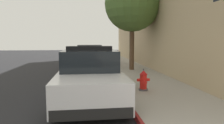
# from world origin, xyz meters

# --- Properties ---
(ground_plane) EXTENTS (27.90, 60.00, 0.20)m
(ground_plane) POSITION_xyz_m (-4.62, 10.00, -0.10)
(ground_plane) COLOR #232326
(sidewalk_pavement) EXTENTS (2.76, 60.00, 0.13)m
(sidewalk_pavement) POSITION_xyz_m (1.38, 10.00, 0.07)
(sidewalk_pavement) COLOR #9E9991
(sidewalk_pavement) RESTS_ON ground
(curb_painted_edge) EXTENTS (0.08, 60.00, 0.13)m
(curb_painted_edge) POSITION_xyz_m (-0.04, 10.00, 0.07)
(curb_painted_edge) COLOR maroon
(curb_painted_edge) RESTS_ON ground
(storefront_building) EXTENTS (5.43, 24.61, 6.91)m
(storefront_building) POSITION_xyz_m (5.36, 11.40, 3.46)
(storefront_building) COLOR tan
(storefront_building) RESTS_ON ground
(police_cruiser) EXTENTS (1.94, 4.84, 1.68)m
(police_cruiser) POSITION_xyz_m (-1.09, 5.78, 0.74)
(police_cruiser) COLOR white
(police_cruiser) RESTS_ON ground
(parked_car_silver_ahead) EXTENTS (1.94, 4.84, 1.56)m
(parked_car_silver_ahead) POSITION_xyz_m (-0.96, 13.91, 0.74)
(parked_car_silver_ahead) COLOR maroon
(parked_car_silver_ahead) RESTS_ON ground
(fire_hydrant) EXTENTS (0.44, 0.40, 0.76)m
(fire_hydrant) POSITION_xyz_m (0.76, 5.91, 0.48)
(fire_hydrant) COLOR #4C4C51
(fire_hydrant) RESTS_ON sidewalk_pavement
(street_tree) EXTENTS (3.21, 3.21, 5.45)m
(street_tree) POSITION_xyz_m (1.50, 10.92, 3.97)
(street_tree) COLOR brown
(street_tree) RESTS_ON sidewalk_pavement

